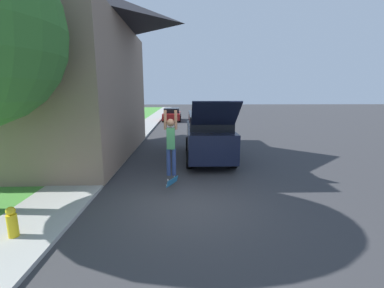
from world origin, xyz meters
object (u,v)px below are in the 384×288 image
object	(u,v)px
skateboarder	(171,142)
car_down_street	(172,115)
lawn_tree_far	(88,64)
suv_parked	(208,134)
fire_hydrant	(12,222)
skateboard	(172,181)

from	to	relation	value
skateboarder	car_down_street	bearing A→B (deg)	92.74
lawn_tree_far	suv_parked	bearing A→B (deg)	-24.87
suv_parked	skateboarder	distance (m)	4.12
car_down_street	lawn_tree_far	bearing A→B (deg)	-105.96
car_down_street	fire_hydrant	world-z (taller)	car_down_street
lawn_tree_far	suv_parked	size ratio (longest dim) A/B	1.15
lawn_tree_far	fire_hydrant	distance (m)	10.57
suv_parked	skateboard	size ratio (longest dim) A/B	7.46
lawn_tree_far	skateboard	distance (m)	9.42
skateboard	fire_hydrant	world-z (taller)	fire_hydrant
skateboarder	skateboard	distance (m)	1.21
lawn_tree_far	skateboarder	xyz separation A→B (m)	(4.75, -6.72, -3.03)
car_down_street	suv_parked	bearing A→B (deg)	-81.37
fire_hydrant	skateboard	bearing A→B (deg)	40.38
suv_parked	lawn_tree_far	bearing A→B (deg)	155.13
lawn_tree_far	skateboard	bearing A→B (deg)	-55.41
car_down_street	skateboarder	distance (m)	20.03
car_down_street	skateboarder	bearing A→B (deg)	-87.26
suv_parked	car_down_street	bearing A→B (deg)	98.63
car_down_street	fire_hydrant	size ratio (longest dim) A/B	6.41
suv_parked	skateboard	xyz separation A→B (m)	(-1.47, -4.04, -0.82)
lawn_tree_far	suv_parked	xyz separation A→B (m)	(6.25, -2.90, -3.40)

